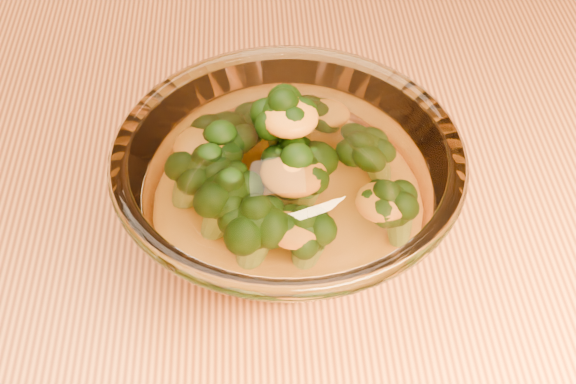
% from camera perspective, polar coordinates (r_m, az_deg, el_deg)
% --- Properties ---
extents(table, '(1.20, 0.80, 0.75)m').
position_cam_1_polar(table, '(0.64, -0.93, -10.70)').
color(table, '#E38B44').
rests_on(table, ground).
extents(glass_bowl, '(0.23, 0.23, 0.10)m').
position_cam_1_polar(glass_bowl, '(0.53, 0.00, -0.37)').
color(glass_bowl, white).
rests_on(glass_bowl, table).
extents(cheese_sauce, '(0.13, 0.13, 0.04)m').
position_cam_1_polar(cheese_sauce, '(0.55, 0.00, -1.90)').
color(cheese_sauce, orange).
rests_on(cheese_sauce, glass_bowl).
extents(broccoli_heap, '(0.15, 0.14, 0.08)m').
position_cam_1_polar(broccoli_heap, '(0.52, -1.17, 1.24)').
color(broccoli_heap, black).
rests_on(broccoli_heap, cheese_sauce).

